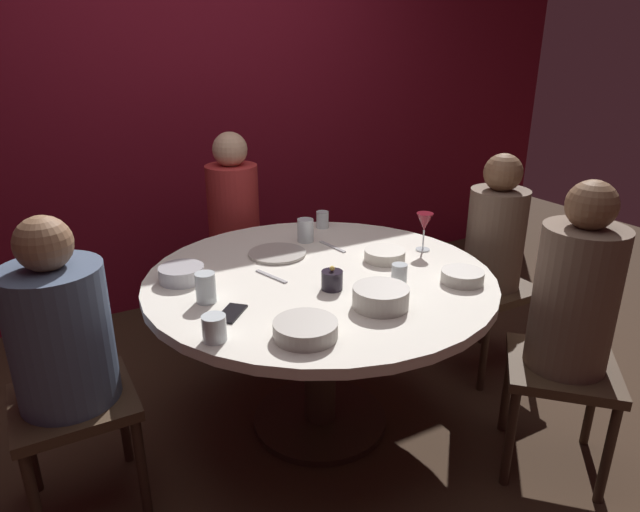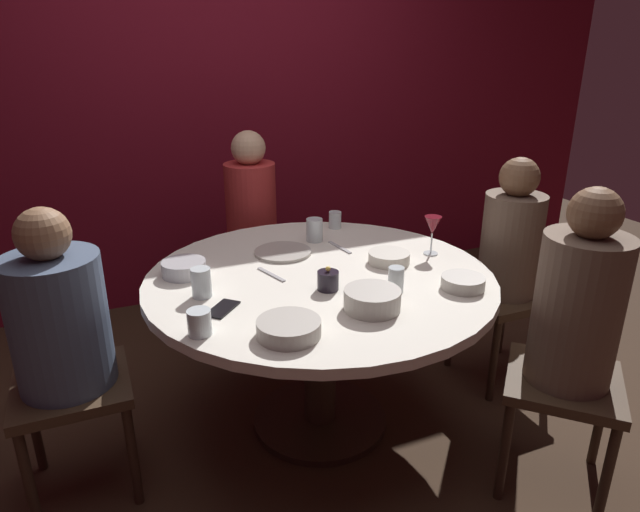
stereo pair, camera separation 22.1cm
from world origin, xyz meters
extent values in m
plane|color=#382619|center=(0.00, 0.00, 0.00)|extent=(8.00, 8.00, 0.00)
cube|color=maroon|center=(0.00, 1.63, 1.30)|extent=(6.00, 0.10, 2.60)
cylinder|color=silver|center=(0.00, 0.00, 0.71)|extent=(1.43, 1.43, 0.04)
cylinder|color=#332319|center=(0.00, 0.00, 0.34)|extent=(0.14, 0.14, 0.69)
cylinder|color=#2D2116|center=(0.00, 0.00, 0.01)|extent=(0.60, 0.60, 0.03)
cube|color=#3F2D1E|center=(-0.98, 0.00, 0.45)|extent=(0.40, 0.40, 0.04)
cylinder|color=#475670|center=(-0.98, 0.00, 0.71)|extent=(0.33, 0.33, 0.48)
sphere|color=#8C6647|center=(-0.98, 0.00, 1.04)|extent=(0.18, 0.18, 0.18)
cylinder|color=#332319|center=(-1.15, -0.17, 0.21)|extent=(0.04, 0.04, 0.43)
cylinder|color=#332319|center=(-0.81, -0.17, 0.21)|extent=(0.04, 0.04, 0.43)
cylinder|color=#332319|center=(-1.15, 0.17, 0.21)|extent=(0.04, 0.04, 0.43)
cylinder|color=#332319|center=(-0.81, 0.17, 0.21)|extent=(0.04, 0.04, 0.43)
cube|color=#3F2D1E|center=(0.00, 0.98, 0.45)|extent=(0.40, 0.40, 0.04)
cylinder|color=#B22D2D|center=(0.00, 0.98, 0.74)|extent=(0.28, 0.28, 0.53)
sphere|color=tan|center=(0.00, 0.98, 1.09)|extent=(0.19, 0.19, 0.19)
cylinder|color=#332319|center=(-0.17, 1.15, 0.21)|extent=(0.04, 0.04, 0.43)
cylinder|color=#332319|center=(-0.17, 0.81, 0.21)|extent=(0.04, 0.04, 0.43)
cylinder|color=#332319|center=(0.17, 1.15, 0.21)|extent=(0.04, 0.04, 0.43)
cylinder|color=#332319|center=(0.17, 0.81, 0.21)|extent=(0.04, 0.04, 0.43)
cube|color=#3F2D1E|center=(0.99, 0.00, 0.45)|extent=(0.40, 0.40, 0.04)
cylinder|color=brown|center=(0.99, 0.00, 0.72)|extent=(0.28, 0.28, 0.49)
sphere|color=brown|center=(0.99, 0.00, 1.04)|extent=(0.18, 0.18, 0.18)
cylinder|color=#332319|center=(1.16, 0.17, 0.21)|extent=(0.04, 0.04, 0.43)
cylinder|color=#332319|center=(0.82, 0.17, 0.21)|extent=(0.04, 0.04, 0.43)
cylinder|color=#332319|center=(1.16, -0.17, 0.21)|extent=(0.04, 0.04, 0.43)
cylinder|color=#332319|center=(0.82, -0.17, 0.21)|extent=(0.04, 0.04, 0.43)
cube|color=#3F2D1E|center=(0.68, -0.68, 0.45)|extent=(0.57, 0.57, 0.04)
cylinder|color=brown|center=(0.68, -0.68, 0.74)|extent=(0.42, 0.42, 0.55)
sphere|color=brown|center=(0.68, -0.68, 1.10)|extent=(0.18, 0.18, 0.18)
cylinder|color=#332319|center=(0.92, -0.68, 0.21)|extent=(0.04, 0.04, 0.43)
cylinder|color=#332319|center=(0.68, -0.44, 0.21)|extent=(0.04, 0.04, 0.43)
cylinder|color=#332319|center=(0.68, -0.92, 0.21)|extent=(0.04, 0.04, 0.43)
cylinder|color=#332319|center=(0.44, -0.68, 0.21)|extent=(0.04, 0.04, 0.43)
cylinder|color=black|center=(-0.03, -0.15, 0.77)|extent=(0.08, 0.08, 0.07)
sphere|color=#F9D159|center=(-0.03, -0.15, 0.82)|extent=(0.02, 0.02, 0.02)
cylinder|color=silver|center=(0.55, 0.02, 0.73)|extent=(0.06, 0.06, 0.01)
cylinder|color=silver|center=(0.55, 0.02, 0.78)|extent=(0.01, 0.01, 0.09)
cone|color=maroon|center=(0.55, 0.02, 0.87)|extent=(0.08, 0.08, 0.08)
cylinder|color=#B2ADA3|center=(-0.06, 0.29, 0.74)|extent=(0.26, 0.26, 0.01)
cube|color=black|center=(-0.45, -0.16, 0.73)|extent=(0.15, 0.15, 0.01)
cylinder|color=#B7B7BC|center=(-0.51, 0.21, 0.76)|extent=(0.18, 0.18, 0.06)
cylinder|color=#B2ADA3|center=(-0.29, -0.43, 0.76)|extent=(0.21, 0.21, 0.05)
cylinder|color=#B2ADA3|center=(0.45, -0.35, 0.75)|extent=(0.17, 0.17, 0.05)
cylinder|color=beige|center=(0.32, 0.00, 0.75)|extent=(0.18, 0.18, 0.05)
cylinder|color=#B2ADA3|center=(0.04, -0.37, 0.77)|extent=(0.20, 0.20, 0.07)
cylinder|color=silver|center=(0.20, -0.27, 0.78)|extent=(0.06, 0.06, 0.10)
cylinder|color=silver|center=(0.14, 0.39, 0.78)|extent=(0.08, 0.08, 0.11)
cylinder|color=silver|center=(-0.56, -0.31, 0.77)|extent=(0.08, 0.08, 0.09)
cylinder|color=silver|center=(-0.49, -0.02, 0.79)|extent=(0.07, 0.07, 0.11)
cylinder|color=silver|center=(0.31, 0.53, 0.77)|extent=(0.06, 0.06, 0.09)
cube|color=#B7B7BC|center=(-0.19, 0.07, 0.73)|extent=(0.07, 0.18, 0.01)
cube|color=#B7B7BC|center=(0.21, 0.25, 0.73)|extent=(0.04, 0.18, 0.01)
camera|label=1|loc=(-1.03, -1.84, 1.62)|focal=31.26mm
camera|label=2|loc=(-0.83, -1.93, 1.62)|focal=31.26mm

